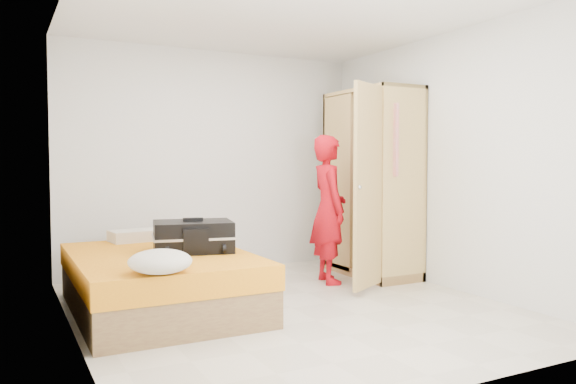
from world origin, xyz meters
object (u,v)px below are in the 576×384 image
bed (160,281)px  person (329,209)px  suitcase (193,236)px  round_cushion (160,261)px  wardrobe (371,188)px

bed → person: size_ratio=1.28×
suitcase → person: bearing=24.8°
bed → person: bearing=9.2°
suitcase → round_cushion: suitcase is taller
person → round_cushion: bearing=131.0°
bed → round_cushion: bearing=-104.0°
wardrobe → person: wardrobe is taller
person → suitcase: 1.66m
person → suitcase: size_ratio=2.02×
bed → round_cushion: (-0.22, -0.90, 0.33)m
round_cushion → person: bearing=29.6°
person → round_cushion: size_ratio=3.50×
bed → round_cushion: size_ratio=4.49×
round_cushion → wardrobe: bearing=25.1°
bed → suitcase: (0.28, -0.06, 0.38)m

